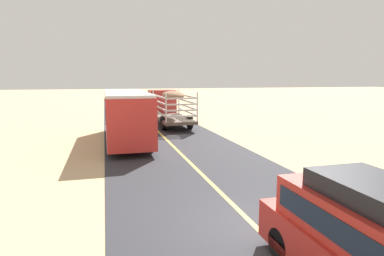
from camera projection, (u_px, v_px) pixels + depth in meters
name	position (u px, v px, depth m)	size (l,w,h in m)	color
ground_plane	(257.00, 229.00, 8.81)	(240.00, 240.00, 0.00)	tan
road_surface	(257.00, 229.00, 8.81)	(8.00, 120.00, 0.02)	#2D2D33
road_centre_line	(257.00, 228.00, 8.81)	(0.16, 117.60, 0.00)	#D8CC4C
suv_near	(367.00, 241.00, 5.87)	(1.90, 4.62, 2.29)	#B2261E
livestock_truck	(166.00, 103.00, 29.96)	(2.53, 9.70, 3.02)	#B2332D
bus	(126.00, 115.00, 20.69)	(2.54, 10.00, 3.21)	red
car_far	(141.00, 100.00, 44.18)	(1.90, 4.62, 1.93)	#264C8C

